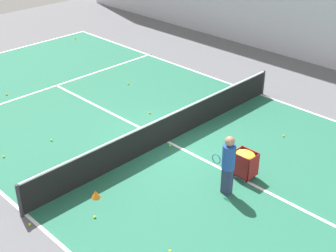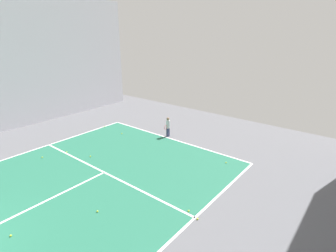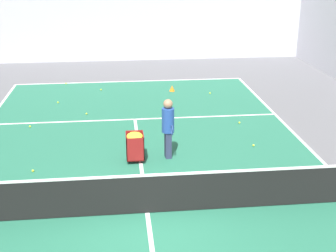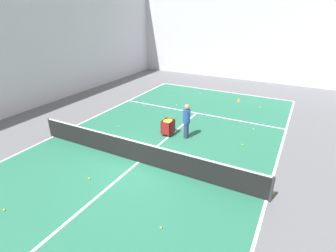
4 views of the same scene
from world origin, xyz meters
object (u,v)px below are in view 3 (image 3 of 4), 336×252
at_px(ball_cart, 135,142).
at_px(training_cone_0, 172,88).
at_px(coach_at_net, 168,125).
at_px(tennis_net, 147,193).
at_px(training_cone_1, 283,187).

bearing_deg(ball_cart, training_cone_0, 74.86).
bearing_deg(training_cone_0, coach_at_net, -97.72).
bearing_deg(training_cone_0, tennis_net, -99.99).
relative_size(ball_cart, training_cone_1, 3.27).
bearing_deg(ball_cart, training_cone_1, -31.73).
bearing_deg(training_cone_1, ball_cart, 148.27).
relative_size(coach_at_net, training_cone_1, 6.97).
xyz_separation_m(ball_cart, training_cone_0, (1.91, 7.07, -0.46)).
height_order(ball_cart, training_cone_1, ball_cart).
bearing_deg(training_cone_1, coach_at_net, 138.38).
distance_m(tennis_net, coach_at_net, 3.23).
height_order(coach_at_net, training_cone_1, coach_at_net).
bearing_deg(coach_at_net, tennis_net, -19.02).
bearing_deg(tennis_net, training_cone_0, 80.01).
bearing_deg(training_cone_0, ball_cart, -105.14).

